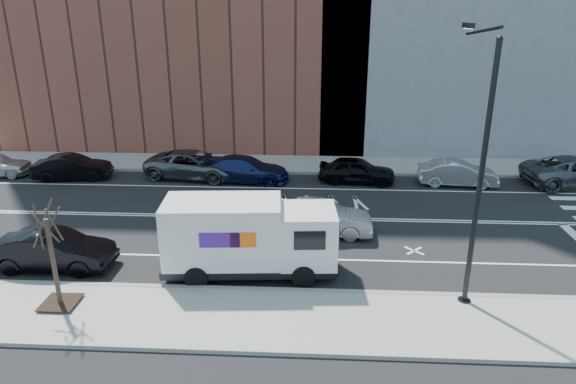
# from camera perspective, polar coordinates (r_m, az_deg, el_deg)

# --- Properties ---
(ground) EXTENTS (120.00, 120.00, 0.00)m
(ground) POSITION_cam_1_polar(r_m,az_deg,el_deg) (25.33, -0.95, -2.87)
(ground) COLOR black
(ground) RESTS_ON ground
(sidewalk_near) EXTENTS (44.00, 3.60, 0.15)m
(sidewalk_near) POSITION_cam_1_polar(r_m,az_deg,el_deg) (17.55, -3.01, -13.92)
(sidewalk_near) COLOR gray
(sidewalk_near) RESTS_ON ground
(sidewalk_far) EXTENTS (44.00, 3.60, 0.15)m
(sidewalk_far) POSITION_cam_1_polar(r_m,az_deg,el_deg) (33.56, 0.09, 3.12)
(sidewalk_far) COLOR gray
(sidewalk_far) RESTS_ON ground
(curb_near) EXTENTS (44.00, 0.25, 0.17)m
(curb_near) POSITION_cam_1_polar(r_m,az_deg,el_deg) (19.06, -2.44, -10.87)
(curb_near) COLOR gray
(curb_near) RESTS_ON ground
(curb_far) EXTENTS (44.00, 0.25, 0.17)m
(curb_far) POSITION_cam_1_polar(r_m,az_deg,el_deg) (31.85, -0.08, 2.19)
(curb_far) COLOR gray
(curb_far) RESTS_ON ground
(road_markings) EXTENTS (40.00, 8.60, 0.01)m
(road_markings) POSITION_cam_1_polar(r_m,az_deg,el_deg) (25.32, -0.95, -2.86)
(road_markings) COLOR white
(road_markings) RESTS_ON ground
(streetlight) EXTENTS (0.44, 4.02, 9.34)m
(streetlight) POSITION_cam_1_polar(r_m,az_deg,el_deg) (17.85, 20.35, 3.19)
(streetlight) COLOR black
(streetlight) RESTS_ON ground
(street_tree) EXTENTS (1.20, 1.20, 3.75)m
(street_tree) POSITION_cam_1_polar(r_m,az_deg,el_deg) (19.16, -24.48, -7.99)
(street_tree) COLOR black
(street_tree) RESTS_ON ground
(fedex_van) EXTENTS (6.76, 2.73, 3.02)m
(fedex_van) POSITION_cam_1_polar(r_m,az_deg,el_deg) (19.67, -4.42, -4.93)
(fedex_van) COLOR black
(fedex_van) RESTS_ON ground
(far_parked_b) EXTENTS (4.62, 2.13, 1.47)m
(far_parked_b) POSITION_cam_1_polar(r_m,az_deg,el_deg) (33.29, -22.83, 2.55)
(far_parked_b) COLOR black
(far_parked_b) RESTS_ON ground
(far_parked_c) EXTENTS (6.07, 3.43, 1.60)m
(far_parked_c) POSITION_cam_1_polar(r_m,az_deg,el_deg) (31.50, -10.42, 3.01)
(far_parked_c) COLOR #51555A
(far_parked_c) RESTS_ON ground
(far_parked_d) EXTENTS (5.25, 2.38, 1.49)m
(far_parked_d) POSITION_cam_1_polar(r_m,az_deg,el_deg) (30.41, -4.76, 2.55)
(far_parked_d) COLOR navy
(far_parked_d) RESTS_ON ground
(far_parked_e) EXTENTS (4.59, 2.22, 1.51)m
(far_parked_e) POSITION_cam_1_polar(r_m,az_deg,el_deg) (30.35, 7.65, 2.42)
(far_parked_e) COLOR black
(far_parked_e) RESTS_ON ground
(far_parked_f) EXTENTS (4.52, 1.83, 1.46)m
(far_parked_f) POSITION_cam_1_polar(r_m,az_deg,el_deg) (31.21, 18.31, 2.01)
(far_parked_f) COLOR #B2B2B7
(far_parked_f) RESTS_ON ground
(driving_sedan) EXTENTS (4.71, 1.85, 1.53)m
(driving_sedan) POSITION_cam_1_polar(r_m,az_deg,el_deg) (23.34, 3.68, -2.95)
(driving_sedan) COLOR #AAABAF
(driving_sedan) RESTS_ON ground
(near_parked_rear_a) EXTENTS (4.74, 1.71, 1.56)m
(near_parked_rear_a) POSITION_cam_1_polar(r_m,az_deg,el_deg) (22.36, -24.65, -5.90)
(near_parked_rear_a) COLOR black
(near_parked_rear_a) RESTS_ON ground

